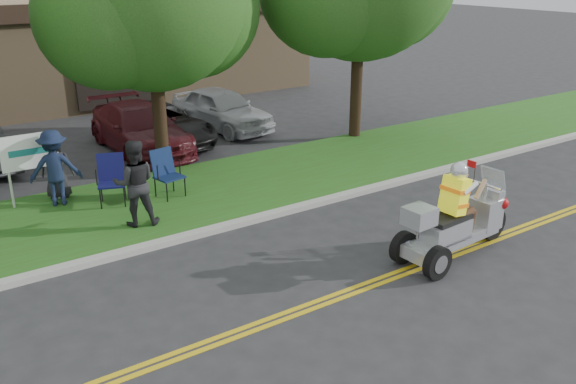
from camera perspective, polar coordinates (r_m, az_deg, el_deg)
ground at (r=10.73m, az=1.49°, el=-9.19°), size 120.00×120.00×0.00m
centerline_near at (r=10.33m, az=3.39°, el=-10.48°), size 60.00×0.10×0.01m
centerline_far at (r=10.44m, az=2.85°, el=-10.10°), size 60.00×0.10×0.01m
curb at (r=13.03m, az=-6.33°, el=-3.34°), size 60.00×0.25×0.12m
grass_verge at (r=14.83m, az=-10.26°, el=-0.51°), size 60.00×4.00×0.10m
commercial_building at (r=27.74m, az=-18.80°, el=12.81°), size 18.00×8.20×4.00m
tree_mid at (r=15.97m, az=-12.57°, el=17.01°), size 5.88×4.80×7.05m
business_sign at (r=14.94m, az=-23.00°, el=3.17°), size 1.25×0.06×1.75m
trike_scooter at (r=12.04m, az=15.35°, el=-2.92°), size 2.94×1.01×1.92m
lawn_chair_a at (r=14.55m, az=-16.20°, el=1.45°), size 0.78×0.79×1.14m
lawn_chair_b at (r=14.69m, az=-11.37°, el=2.04°), size 0.70×0.72×1.13m
spectator_adult_mid at (r=13.08m, az=-14.14°, el=0.80°), size 1.07×0.94×1.85m
spectator_chair_a at (r=14.75m, az=-20.97°, el=2.12°), size 1.27×0.94×1.76m
spectator_chair_b at (r=15.24m, az=-20.86°, el=2.25°), size 0.88×0.75×1.52m
parked_car_mid at (r=19.35m, az=-12.10°, el=6.18°), size 2.70×4.75×1.25m
parked_car_right at (r=18.78m, az=-13.68°, el=5.81°), size 1.93×4.74×1.38m
parked_car_far_right at (r=20.78m, az=-6.24°, el=7.74°), size 2.29×4.34×1.41m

